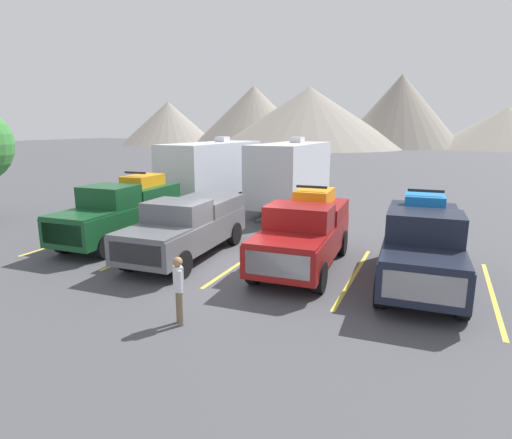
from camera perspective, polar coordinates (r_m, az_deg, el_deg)
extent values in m
plane|color=#47474C|center=(13.37, -3.12, -6.57)|extent=(240.00, 240.00, 0.00)
cube|color=#144723|center=(16.96, -18.04, 0.19)|extent=(2.25, 5.96, 1.00)
cube|color=#144723|center=(15.31, -23.06, 0.57)|extent=(1.95, 1.74, 0.08)
cube|color=#144723|center=(16.40, -19.39, 2.94)|extent=(1.90, 1.62, 0.83)
cube|color=slate|center=(15.94, -20.80, 2.72)|extent=(1.71, 0.33, 0.61)
cube|color=#144723|center=(18.06, -15.10, 3.59)|extent=(2.04, 2.80, 0.55)
cube|color=silver|center=(14.86, -24.97, -1.87)|extent=(1.65, 0.15, 0.70)
cylinder|color=black|center=(15.04, -19.94, -3.44)|extent=(0.33, 0.87, 0.86)
cylinder|color=black|center=(16.23, -24.75, -2.71)|extent=(0.33, 0.87, 0.86)
cylinder|color=black|center=(18.14, -11.83, -0.29)|extent=(0.33, 0.87, 0.86)
cylinder|color=black|center=(19.14, -16.35, 0.13)|extent=(0.33, 0.87, 0.86)
cube|color=orange|center=(18.00, -15.19, 5.16)|extent=(1.16, 1.78, 0.45)
cylinder|color=black|center=(17.27, -15.15, 4.85)|extent=(0.20, 0.45, 0.44)
cylinder|color=black|center=(17.79, -17.44, 4.92)|extent=(0.20, 0.45, 0.44)
cylinder|color=black|center=(18.24, -12.99, 5.35)|extent=(0.20, 0.45, 0.44)
cylinder|color=black|center=(18.73, -15.22, 5.41)|extent=(0.20, 0.45, 0.44)
cube|color=black|center=(17.57, -16.18, 6.16)|extent=(0.97, 0.13, 0.08)
cube|color=#595B60|center=(14.45, -9.53, -1.71)|extent=(2.36, 5.80, 0.87)
cube|color=#595B60|center=(12.67, -14.23, -1.74)|extent=(2.05, 1.70, 0.08)
cube|color=#595B60|center=(13.85, -10.70, 0.99)|extent=(2.00, 1.58, 0.72)
cube|color=slate|center=(13.35, -12.02, 0.67)|extent=(1.81, 0.31, 0.53)
cube|color=#595B60|center=(15.62, -6.81, 2.06)|extent=(2.15, 2.73, 0.53)
cube|color=silver|center=(12.18, -16.17, -4.53)|extent=(1.74, 0.16, 0.61)
cylinder|color=black|center=(12.51, -10.14, -6.06)|extent=(0.33, 0.86, 0.85)
cylinder|color=black|center=(13.54, -17.05, -4.98)|extent=(0.33, 0.86, 0.85)
cylinder|color=black|center=(15.82, -3.01, -1.93)|extent=(0.33, 0.86, 0.85)
cylinder|color=black|center=(16.64, -8.97, -1.34)|extent=(0.33, 0.86, 0.85)
cube|color=maroon|center=(13.18, 6.42, -2.89)|extent=(2.33, 5.48, 0.91)
cube|color=maroon|center=(11.25, 4.05, -2.94)|extent=(2.04, 1.61, 0.08)
cube|color=maroon|center=(12.53, 5.97, 0.24)|extent=(1.99, 1.50, 0.77)
cube|color=slate|center=(11.99, 5.29, -0.11)|extent=(1.80, 0.32, 0.57)
cube|color=maroon|center=(14.40, 7.92, 1.29)|extent=(2.13, 2.58, 0.51)
cube|color=silver|center=(10.72, 2.90, -6.22)|extent=(1.73, 0.15, 0.64)
cylinder|color=black|center=(11.42, 8.68, -7.81)|extent=(0.33, 0.87, 0.86)
cylinder|color=black|center=(11.91, -0.23, -6.79)|extent=(0.33, 0.87, 0.86)
cylinder|color=black|center=(14.86, 11.64, -3.12)|extent=(0.33, 0.87, 0.86)
cylinder|color=black|center=(15.24, 4.66, -2.50)|extent=(0.33, 0.87, 0.86)
cube|color=orange|center=(14.31, 7.98, 3.18)|extent=(1.21, 1.64, 0.45)
cylinder|color=black|center=(13.69, 9.35, 2.70)|extent=(0.20, 0.45, 0.44)
cylinder|color=black|center=(13.90, 5.63, 2.95)|extent=(0.20, 0.45, 0.44)
cylinder|color=black|center=(14.75, 10.19, 3.36)|extent=(0.20, 0.45, 0.44)
cylinder|color=black|center=(14.94, 6.72, 3.59)|extent=(0.20, 0.45, 0.44)
cube|color=black|center=(13.82, 7.62, 4.44)|extent=(1.02, 0.14, 0.08)
cube|color=black|center=(12.50, 21.66, -4.51)|extent=(2.31, 5.60, 0.94)
cube|color=black|center=(10.46, 22.00, -4.88)|extent=(2.01, 1.64, 0.08)
cube|color=black|center=(11.80, 22.03, -1.06)|extent=(1.97, 1.53, 0.83)
cube|color=slate|center=(11.24, 22.10, -1.50)|extent=(1.78, 0.33, 0.62)
cube|color=black|center=(13.76, 21.85, 0.25)|extent=(2.11, 2.63, 0.58)
cube|color=silver|center=(9.90, 21.85, -8.65)|extent=(1.71, 0.15, 0.66)
cylinder|color=black|center=(10.95, 26.47, -9.94)|extent=(0.33, 0.88, 0.86)
cylinder|color=black|center=(10.88, 16.64, -9.25)|extent=(0.33, 0.88, 0.86)
cylinder|color=black|center=(14.48, 25.09, -4.48)|extent=(0.33, 0.88, 0.86)
cylinder|color=black|center=(14.43, 17.75, -3.93)|extent=(0.33, 0.88, 0.86)
cube|color=blue|center=(13.67, 22.02, 2.37)|extent=(1.19, 1.68, 0.45)
cylinder|color=black|center=(13.14, 24.03, 1.80)|extent=(0.20, 0.45, 0.44)
cylinder|color=black|center=(13.12, 20.09, 2.11)|extent=(0.20, 0.45, 0.44)
cylinder|color=black|center=(14.24, 23.80, 2.57)|extent=(0.20, 0.45, 0.44)
cylinder|color=black|center=(14.21, 20.16, 2.86)|extent=(0.20, 0.45, 0.44)
cube|color=black|center=(13.16, 22.19, 3.65)|extent=(1.01, 0.14, 0.08)
cube|color=gold|center=(18.31, -22.87, -2.28)|extent=(0.12, 5.50, 0.01)
cube|color=gold|center=(15.90, -13.69, -3.77)|extent=(0.12, 5.50, 0.01)
cube|color=gold|center=(14.05, -1.65, -5.58)|extent=(0.12, 5.50, 0.01)
cube|color=gold|center=(12.99, 13.24, -7.46)|extent=(0.12, 5.50, 0.01)
cube|color=gold|center=(12.92, 29.58, -8.93)|extent=(0.12, 5.50, 0.01)
cube|color=silver|center=(23.44, -5.89, 6.74)|extent=(2.50, 7.57, 3.00)
cube|color=brown|center=(24.06, -8.42, 7.18)|extent=(0.11, 7.24, 0.24)
cube|color=silver|center=(24.32, -4.62, 10.87)|extent=(0.61, 0.71, 0.30)
cube|color=#333333|center=(20.09, -12.05, 0.62)|extent=(0.13, 1.20, 0.12)
cylinder|color=black|center=(22.35, -4.50, 2.21)|extent=(0.23, 0.76, 0.76)
cylinder|color=black|center=(23.49, -9.25, 2.59)|extent=(0.23, 0.76, 0.76)
cylinder|color=black|center=(23.93, -2.42, 2.92)|extent=(0.23, 0.76, 0.76)
cylinder|color=black|center=(24.99, -6.96, 3.26)|extent=(0.23, 0.76, 0.76)
cube|color=silver|center=(21.92, 4.75, 6.38)|extent=(2.58, 6.43, 3.01)
cube|color=#4C6B99|center=(22.35, 1.69, 6.93)|extent=(0.09, 6.15, 0.24)
cube|color=silver|center=(22.71, 5.66, 10.77)|extent=(0.61, 0.71, 0.30)
cube|color=#333333|center=(18.70, 0.72, 0.02)|extent=(0.13, 1.20, 0.12)
cylinder|color=black|center=(21.08, 6.91, 1.53)|extent=(0.23, 0.76, 0.76)
cylinder|color=black|center=(21.86, 1.15, 2.02)|extent=(0.23, 0.76, 0.76)
cylinder|color=black|center=(22.53, 8.10, 2.21)|extent=(0.23, 0.76, 0.76)
cylinder|color=black|center=(23.26, 2.65, 2.64)|extent=(0.23, 0.76, 0.76)
cylinder|color=#726047|center=(9.82, -10.54, -11.54)|extent=(0.12, 0.12, 0.80)
cylinder|color=#726047|center=(9.67, -10.27, -11.91)|extent=(0.12, 0.12, 0.80)
cube|color=silver|center=(9.49, -10.57, -7.95)|extent=(0.30, 0.29, 0.57)
sphere|color=#9E704C|center=(9.36, -10.66, -5.69)|extent=(0.22, 0.22, 0.22)
cylinder|color=silver|center=(9.61, -10.77, -7.86)|extent=(0.09, 0.09, 0.51)
cylinder|color=silver|center=(9.38, -10.34, -8.36)|extent=(0.09, 0.09, 0.51)
cone|color=gray|center=(109.28, -11.82, 12.75)|extent=(24.04, 24.04, 10.50)
cone|color=gray|center=(104.29, -0.30, 14.00)|extent=(30.06, 30.06, 14.04)
cone|color=gray|center=(92.58, 7.28, 13.66)|extent=(40.05, 40.05, 12.67)
cone|color=gray|center=(99.00, 19.10, 13.83)|extent=(26.50, 26.50, 15.49)
cone|color=gray|center=(100.68, 30.95, 10.70)|extent=(28.74, 28.74, 8.37)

